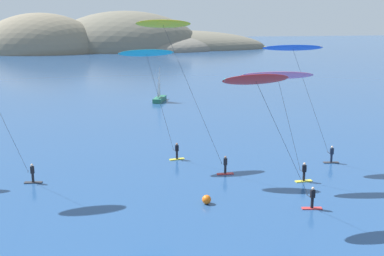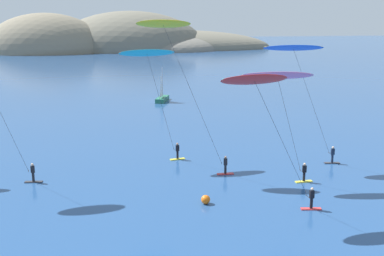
% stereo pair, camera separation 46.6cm
% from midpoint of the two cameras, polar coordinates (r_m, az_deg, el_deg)
% --- Properties ---
extents(headland_island, '(118.33, 56.65, 31.91)m').
position_cam_midpoint_polar(headland_island, '(205.39, -7.98, 9.15)').
color(headland_island, slate).
rests_on(headland_island, ground).
extents(sailboat_near, '(2.91, 5.89, 5.70)m').
position_cam_midpoint_polar(sailboat_near, '(81.08, -3.98, 3.66)').
color(sailboat_near, '#23664C').
rests_on(sailboat_near, ground).
extents(kitesurfer_pink, '(6.52, 1.84, 9.69)m').
position_cam_midpoint_polar(kitesurfer_pink, '(40.26, 10.00, 5.24)').
color(kitesurfer_pink, yellow).
rests_on(kitesurfer_pink, ground).
extents(kitesurfer_blue, '(7.98, 2.02, 11.52)m').
position_cam_midpoint_polar(kitesurfer_blue, '(45.68, 11.91, 8.32)').
color(kitesurfer_blue, '#2D2D33').
rests_on(kitesurfer_blue, ground).
extents(kitesurfer_yellow, '(8.53, 2.68, 13.77)m').
position_cam_midpoint_polar(kitesurfer_yellow, '(41.78, -3.08, 10.68)').
color(kitesurfer_yellow, red).
rests_on(kitesurfer_yellow, ground).
extents(kitesurfer_cyan, '(6.33, 1.64, 11.05)m').
position_cam_midpoint_polar(kitesurfer_cyan, '(45.64, -5.38, 7.71)').
color(kitesurfer_cyan, yellow).
rests_on(kitesurfer_cyan, ground).
extents(kitesurfer_red, '(8.06, 1.86, 10.35)m').
position_cam_midpoint_polar(kitesurfer_red, '(32.82, 7.78, 4.44)').
color(kitesurfer_red, red).
rests_on(kitesurfer_red, ground).
extents(marker_buoy, '(0.70, 0.70, 0.70)m').
position_cam_midpoint_polar(marker_buoy, '(37.04, 1.38, -8.47)').
color(marker_buoy, orange).
rests_on(marker_buoy, ground).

